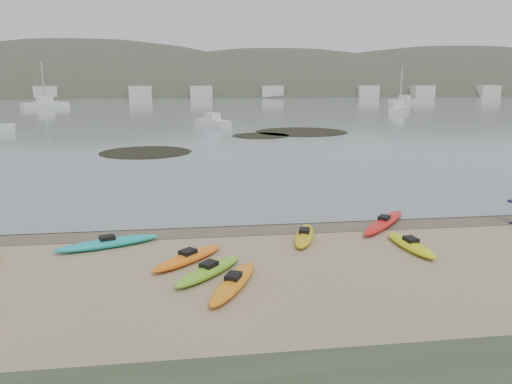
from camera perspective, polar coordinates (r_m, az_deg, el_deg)
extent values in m
plane|color=tan|center=(21.56, 0.00, -3.89)|extent=(600.00, 600.00, 0.00)
plane|color=brown|center=(21.28, 0.11, -4.11)|extent=(60.00, 60.00, 0.00)
plane|color=slate|center=(320.54, -7.42, 11.59)|extent=(1200.00, 1200.00, 0.00)
ellipsoid|color=#1BAAA8|center=(19.62, -16.60, -5.63)|extent=(3.90, 2.00, 0.34)
ellipsoid|color=yellow|center=(19.50, 17.24, -5.79)|extent=(1.08, 3.11, 0.34)
ellipsoid|color=orange|center=(15.35, -2.60, -10.32)|extent=(2.12, 3.47, 0.34)
ellipsoid|color=#7BC527|center=(16.31, -5.40, -8.93)|extent=(2.64, 2.89, 0.34)
ellipsoid|color=gold|center=(19.78, 5.53, -4.99)|extent=(1.63, 3.10, 0.34)
ellipsoid|color=orange|center=(17.50, -7.78, -7.45)|extent=(2.80, 2.81, 0.34)
ellipsoid|color=red|center=(22.16, 14.40, -3.39)|extent=(3.41, 3.77, 0.34)
cylinder|color=black|center=(43.95, -12.50, 4.43)|extent=(7.85, 7.85, 0.04)
cylinder|color=black|center=(59.98, 5.21, 6.85)|extent=(10.93, 10.93, 0.04)
cylinder|color=black|center=(55.61, 0.54, 6.43)|extent=(6.35, 6.35, 0.04)
cube|color=silver|center=(68.49, -5.02, 7.94)|extent=(4.82, 6.54, 0.91)
cube|color=silver|center=(98.25, 16.10, 9.04)|extent=(6.63, 8.31, 1.18)
cube|color=silver|center=(119.15, -22.95, 9.15)|extent=(9.70, 7.14, 1.35)
cube|color=silver|center=(137.79, 16.57, 9.93)|extent=(7.11, 7.09, 1.10)
ellipsoid|color=#384235|center=(220.89, -18.84, 5.83)|extent=(220.00, 120.00, 80.00)
ellipsoid|color=#384235|center=(214.91, 2.41, 7.05)|extent=(200.00, 110.00, 68.00)
ellipsoid|color=#384235|center=(253.43, 21.40, 6.65)|extent=(230.00, 130.00, 76.00)
cube|color=beige|center=(170.10, -21.47, 10.52)|extent=(7.00, 5.00, 4.00)
cube|color=beige|center=(166.22, -13.27, 11.02)|extent=(7.00, 5.00, 4.00)
cube|color=beige|center=(165.75, -4.82, 11.30)|extent=(7.00, 5.00, 4.00)
cube|color=beige|center=(168.74, 3.51, 11.35)|extent=(7.00, 5.00, 4.00)
cube|color=beige|center=(174.99, 11.39, 11.18)|extent=(7.00, 5.00, 4.00)
cube|color=beige|center=(184.19, 18.59, 10.84)|extent=(7.00, 5.00, 4.00)
cube|color=beige|center=(195.90, 25.01, 10.40)|extent=(7.00, 5.00, 4.00)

